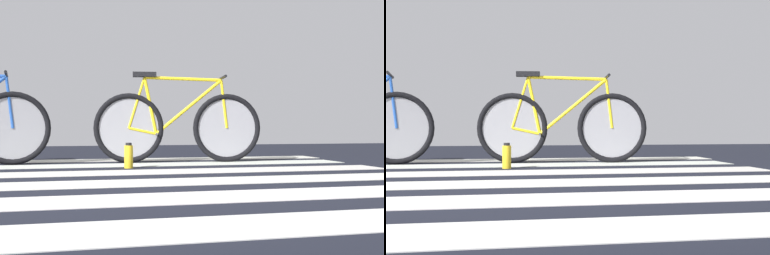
{
  "view_description": "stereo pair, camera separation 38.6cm",
  "coord_description": "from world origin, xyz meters",
  "views": [
    {
      "loc": [
        -0.13,
        -2.79,
        0.4
      ],
      "look_at": [
        1.17,
        2.49,
        0.38
      ],
      "focal_mm": 46.79,
      "sensor_mm": 36.0,
      "label": 1
    },
    {
      "loc": [
        0.26,
        -2.79,
        0.4
      ],
      "look_at": [
        1.17,
        2.49,
        0.38
      ],
      "focal_mm": 46.79,
      "sensor_mm": 36.0,
      "label": 2
    }
  ],
  "objects": [
    {
      "name": "ground",
      "position": [
        0.0,
        0.0,
        0.01
      ],
      "size": [
        18.0,
        14.0,
        0.02
      ],
      "color": "black"
    },
    {
      "name": "crosswalk_markings",
      "position": [
        -0.01,
        -0.25,
        0.02
      ],
      "size": [
        5.48,
        6.52,
        0.0
      ],
      "color": "beige",
      "rests_on": "ground"
    },
    {
      "name": "bicycle_1_of_2",
      "position": [
        0.96,
        2.27,
        0.41
      ],
      "size": [
        1.73,
        0.52,
        0.93
      ],
      "rotation": [
        0.0,
        0.0,
        -0.12
      ],
      "color": "black",
      "rests_on": "ground"
    },
    {
      "name": "water_bottle",
      "position": [
        0.39,
        1.7,
        0.13
      ],
      "size": [
        0.08,
        0.08,
        0.23
      ],
      "color": "gold",
      "rests_on": "ground"
    }
  ]
}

